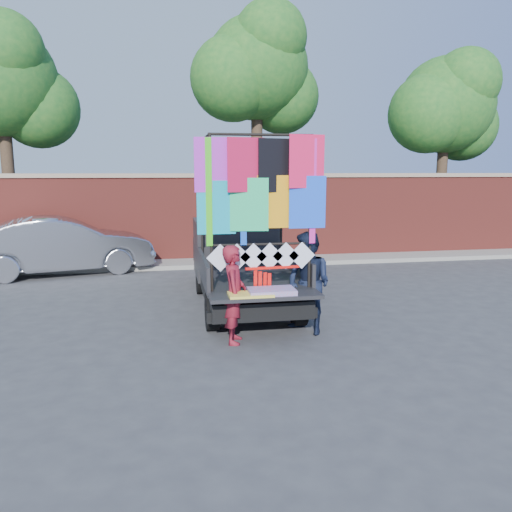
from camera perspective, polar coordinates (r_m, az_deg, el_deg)
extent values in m
plane|color=#38383A|center=(8.52, 3.34, -8.65)|extent=(90.00, 90.00, 0.00)
cube|color=maroon|center=(15.05, -2.85, 4.24)|extent=(30.00, 0.35, 2.50)
cube|color=gray|center=(14.98, -2.90, 9.20)|extent=(30.00, 0.45, 0.12)
cube|color=gray|center=(14.53, -2.46, -0.70)|extent=(30.00, 1.20, 0.12)
cylinder|color=#38281C|center=(16.70, -26.40, 7.92)|extent=(0.36, 0.36, 4.90)
sphere|color=#1A5C20|center=(16.90, -27.15, 17.43)|extent=(3.20, 3.20, 3.20)
sphere|color=#1A5C20|center=(16.97, -23.55, 15.25)|extent=(2.40, 2.40, 2.40)
sphere|color=#1A5C20|center=(16.37, -26.92, 20.23)|extent=(2.20, 2.20, 2.20)
cylinder|color=#38281C|center=(16.32, 0.09, 9.88)|extent=(0.36, 0.36, 5.46)
sphere|color=#1A5C20|center=(16.62, 0.09, 20.70)|extent=(3.20, 3.20, 3.20)
sphere|color=#1A5C20|center=(17.06, 2.96, 17.75)|extent=(2.40, 2.40, 2.40)
sphere|color=#1A5C20|center=(16.14, -2.67, 19.61)|extent=(2.60, 2.60, 2.60)
sphere|color=#1A5C20|center=(16.27, 1.64, 23.75)|extent=(2.20, 2.20, 2.20)
cylinder|color=#38281C|center=(18.62, 20.38, 7.86)|extent=(0.36, 0.36, 4.55)
sphere|color=#1A5C20|center=(18.74, 20.87, 15.82)|extent=(3.20, 3.20, 3.20)
sphere|color=#1A5C20|center=(19.48, 22.46, 13.54)|extent=(2.40, 2.40, 2.40)
sphere|color=#1A5C20|center=(18.05, 19.05, 15.14)|extent=(2.60, 2.60, 2.60)
sphere|color=#1A5C20|center=(18.48, 22.83, 17.84)|extent=(2.20, 2.20, 2.20)
cylinder|color=black|center=(11.07, -6.27, -2.66)|extent=(0.21, 0.64, 0.64)
cylinder|color=black|center=(8.54, -5.04, -6.38)|extent=(0.21, 0.64, 0.64)
cylinder|color=black|center=(11.27, 1.43, -2.39)|extent=(0.21, 0.64, 0.64)
cylinder|color=black|center=(8.80, 4.87, -5.90)|extent=(0.21, 0.64, 0.64)
cube|color=black|center=(9.80, -1.31, -3.25)|extent=(1.65, 4.07, 0.29)
cube|color=black|center=(9.04, -0.60, -2.59)|extent=(1.75, 2.23, 0.10)
cube|color=black|center=(8.90, -6.03, -1.44)|extent=(0.06, 2.23, 0.44)
cube|color=black|center=(9.18, 4.66, -1.08)|extent=(0.06, 2.23, 0.44)
cube|color=black|center=(10.06, -1.64, -0.09)|extent=(1.75, 0.06, 0.44)
cube|color=black|center=(10.97, -2.38, 0.98)|extent=(1.75, 1.55, 1.21)
cube|color=#8C9EAD|center=(10.49, -2.07, 2.72)|extent=(1.55, 0.06, 0.53)
cube|color=#8C9EAD|center=(11.66, -2.87, 2.46)|extent=(1.55, 0.10, 0.68)
cube|color=black|center=(12.06, -3.06, 0.60)|extent=(1.70, 0.87, 0.53)
cube|color=black|center=(7.74, 1.08, -4.56)|extent=(1.75, 0.53, 0.06)
cube|color=black|center=(8.05, 0.76, -6.72)|extent=(1.79, 0.15, 0.17)
cylinder|color=black|center=(7.75, -5.18, 4.74)|extent=(0.05, 0.05, 2.42)
cylinder|color=black|center=(9.77, -6.24, 5.75)|extent=(0.05, 0.05, 2.42)
cylinder|color=black|center=(8.05, 6.21, 4.91)|extent=(0.05, 0.05, 2.42)
cylinder|color=black|center=(10.01, 2.92, 5.89)|extent=(0.05, 0.05, 2.42)
cylinder|color=black|center=(7.85, 0.64, 13.70)|extent=(1.65, 0.04, 0.04)
cylinder|color=black|center=(9.85, -1.64, 12.89)|extent=(1.65, 0.04, 0.04)
cylinder|color=black|center=(8.75, -5.91, 13.24)|extent=(0.04, 2.08, 0.04)
cylinder|color=black|center=(9.02, 4.49, 13.16)|extent=(0.04, 2.08, 0.04)
cylinder|color=black|center=(7.92, 0.62, 1.35)|extent=(1.65, 0.04, 0.04)
cube|color=#C02BD9|center=(7.71, -4.75, 10.49)|extent=(0.60, 0.01, 0.82)
cube|color=#C31541|center=(7.73, -1.08, 10.52)|extent=(0.60, 0.01, 0.82)
cube|color=black|center=(7.86, 2.42, 10.50)|extent=(0.60, 0.01, 0.82)
cube|color=#F41C52|center=(7.94, 5.96, 10.45)|extent=(0.60, 0.01, 0.82)
cube|color=#0DA6BF|center=(7.73, -4.68, 5.82)|extent=(0.60, 0.01, 0.82)
cube|color=#23CA78|center=(7.75, -1.06, 5.86)|extent=(0.60, 0.01, 0.82)
cube|color=#F9A014|center=(7.88, 2.39, 5.92)|extent=(0.60, 0.01, 0.82)
cube|color=blue|center=(7.96, 5.88, 5.91)|extent=(0.60, 0.01, 0.82)
cube|color=#3BD11A|center=(7.69, -5.41, 7.23)|extent=(0.10, 0.01, 1.65)
cube|color=#E2259E|center=(8.00, 6.54, 7.31)|extent=(0.10, 0.01, 1.65)
cube|color=blue|center=(7.75, -1.45, 7.29)|extent=(0.10, 0.01, 1.65)
cube|color=white|center=(7.82, -4.10, -0.21)|extent=(0.44, 0.01, 0.44)
cube|color=white|center=(7.85, -2.18, -0.15)|extent=(0.44, 0.01, 0.44)
cube|color=white|center=(7.89, -0.29, -0.09)|extent=(0.44, 0.01, 0.44)
cube|color=white|center=(7.94, 1.59, -0.04)|extent=(0.44, 0.01, 0.44)
cube|color=white|center=(8.00, 3.44, 0.02)|extent=(0.44, 0.01, 0.44)
cube|color=white|center=(8.07, 5.26, 0.08)|extent=(0.44, 0.01, 0.44)
cube|color=#FF386A|center=(7.74, 1.78, -4.04)|extent=(0.73, 0.44, 0.08)
cube|color=#F4DB4D|center=(7.62, -0.62, -4.41)|extent=(0.68, 0.39, 0.04)
imported|color=#A6A7AD|center=(14.02, -21.21, 1.13)|extent=(4.81, 2.62, 1.50)
imported|color=maroon|center=(7.82, -2.51, -4.40)|extent=(0.48, 0.63, 1.55)
imported|color=#131B31|center=(8.30, 6.03, -3.11)|extent=(0.99, 1.04, 1.70)
cube|color=#FF150D|center=(7.96, 1.90, -1.33)|extent=(0.89, 0.11, 0.04)
cube|color=#FF150D|center=(7.95, -0.06, -3.42)|extent=(0.06, 0.02, 0.52)
cube|color=#FF150D|center=(7.97, 0.47, -3.53)|extent=(0.06, 0.02, 0.52)
cube|color=#FF150D|center=(7.98, 1.00, -3.65)|extent=(0.06, 0.02, 0.52)
cube|color=#FF150D|center=(8.00, 1.53, -3.77)|extent=(0.06, 0.02, 0.52)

